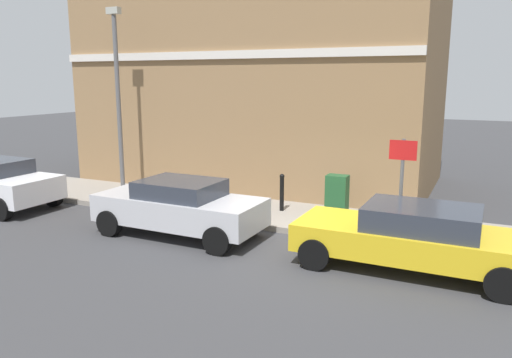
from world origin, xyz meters
The scene contains 10 objects.
ground centered at (0.00, 0.00, 0.00)m, with size 80.00×80.00×0.00m, color #38383A.
sidewalk centered at (1.90, 6.00, 0.07)m, with size 2.59×30.00×0.15m, color gray.
corner_building centered at (6.55, 3.97, 3.68)m, with size 6.80×11.95×7.36m.
car_yellow centered at (-0.53, -2.40, 0.70)m, with size 1.87×4.51×1.33m.
car_silver centered at (-0.59, 3.03, 0.73)m, with size 1.83×4.15×1.37m.
utility_cabinet centered at (2.01, -0.13, 0.68)m, with size 0.46×0.61×1.15m.
bollard_near_cabinet centered at (2.11, 1.46, 0.70)m, with size 0.14×0.14×1.04m.
bollard_far_kerb centered at (0.86, 2.81, 0.70)m, with size 0.14×0.14×1.04m.
street_sign centered at (0.95, -1.90, 1.66)m, with size 0.08×0.60×2.30m.
lamppost centered at (2.08, 7.00, 3.30)m, with size 0.20×0.44×5.72m.
Camera 1 is at (-10.32, -3.59, 3.75)m, focal length 34.92 mm.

